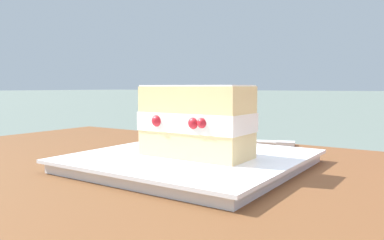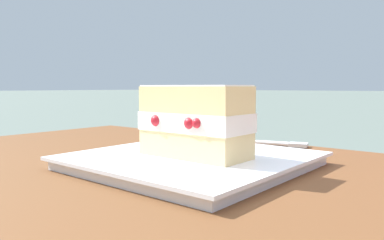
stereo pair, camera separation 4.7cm
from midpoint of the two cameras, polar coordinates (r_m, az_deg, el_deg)
name	(u,v)px [view 2 (the right image)]	position (r m, az deg, el deg)	size (l,w,h in m)	color
dessert_plate	(192,161)	(0.47, 2.84, -6.13)	(0.26, 0.26, 0.02)	white
cake_slice	(195,121)	(0.45, 3.39, -0.17)	(0.13, 0.07, 0.09)	#EAD18C
dessert_fork	(264,143)	(0.67, 12.72, -3.36)	(0.17, 0.06, 0.01)	silver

